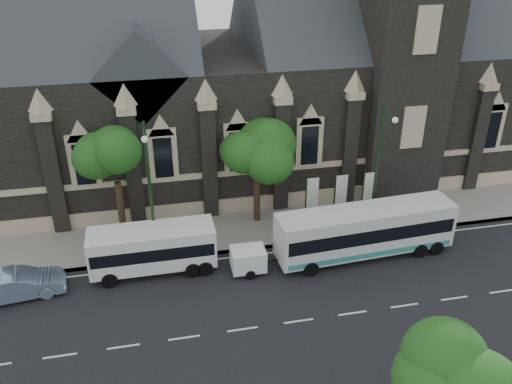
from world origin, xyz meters
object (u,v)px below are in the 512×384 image
object	(u,v)px
sedan	(19,284)
street_lamp_near	(379,166)
shuttle_bus	(153,247)
box_trailer	(248,259)
banner_flag_left	(310,196)
banner_flag_right	(367,190)
tree_walk_right	(259,142)
tour_coach	(365,231)
banner_flag_center	(339,193)
tree_walk_left	(117,155)
tree_park_east	(467,384)
street_lamp_mid	(150,187)

from	to	relation	value
sedan	street_lamp_near	bearing A→B (deg)	-92.69
shuttle_bus	box_trailer	size ratio (longest dim) A/B	2.50
banner_flag_left	banner_flag_right	size ratio (longest dim) A/B	1.00
street_lamp_near	box_trailer	size ratio (longest dim) A/B	3.08
tree_walk_right	tour_coach	xyz separation A→B (m)	(5.44, -5.62, -4.05)
banner_flag_left	banner_flag_center	bearing A→B (deg)	0.00
tour_coach	sedan	size ratio (longest dim) A/B	2.30
tree_walk_left	shuttle_bus	size ratio (longest dim) A/B	1.05
tree_park_east	tree_walk_left	distance (m)	23.36
banner_flag_left	shuttle_bus	world-z (taller)	banner_flag_left
banner_flag_left	sedan	world-z (taller)	banner_flag_left
street_lamp_mid	banner_flag_left	xyz separation A→B (m)	(10.29, 1.91, -2.73)
box_trailer	banner_flag_center	bearing A→B (deg)	31.18
tree_walk_left	banner_flag_center	xyz separation A→B (m)	(14.08, -1.70, -3.35)
tree_walk_left	shuttle_bus	xyz separation A→B (m)	(1.63, -4.52, -4.10)
banner_flag_left	tour_coach	world-z (taller)	banner_flag_left
box_trailer	sedan	xyz separation A→B (m)	(-12.88, 0.36, -0.08)
banner_flag_left	banner_flag_center	distance (m)	2.00
tree_walk_right	tree_walk_left	size ratio (longest dim) A/B	1.02
box_trailer	street_lamp_near	bearing A→B (deg)	14.99
banner_flag_right	sedan	size ratio (longest dim) A/B	0.82
tree_walk_right	tour_coach	world-z (taller)	tree_walk_right
tree_walk_right	banner_flag_left	bearing A→B (deg)	-29.10
tree_walk_right	shuttle_bus	xyz separation A→B (m)	(-7.38, -4.53, -4.19)
banner_flag_left	shuttle_bus	size ratio (longest dim) A/B	0.55
banner_flag_left	banner_flag_right	xyz separation A→B (m)	(4.00, 0.00, 0.00)
street_lamp_near	banner_flag_left	xyz separation A→B (m)	(-3.71, 1.91, -2.73)
sedan	tree_park_east	bearing A→B (deg)	-136.92
tree_park_east	banner_flag_right	size ratio (longest dim) A/B	1.57
tree_park_east	banner_flag_left	size ratio (longest dim) A/B	1.57
shuttle_bus	sedan	bearing A→B (deg)	-172.74
tree_park_east	banner_flag_center	xyz separation A→B (m)	(2.11, 18.32, -2.24)
street_lamp_near	banner_flag_center	bearing A→B (deg)	131.93
street_lamp_near	street_lamp_mid	size ratio (longest dim) A/B	1.00
tree_walk_right	banner_flag_center	world-z (taller)	tree_walk_right
sedan	tree_walk_left	bearing A→B (deg)	-54.31
tree_walk_left	box_trailer	xyz separation A→B (m)	(7.07, -5.84, -4.85)
banner_flag_center	box_trailer	distance (m)	8.28
street_lamp_near	shuttle_bus	distance (m)	14.62
tree_park_east	banner_flag_right	distance (m)	18.91
street_lamp_mid	tree_walk_right	bearing A→B (deg)	26.65
tree_walk_left	sedan	xyz separation A→B (m)	(-5.81, -5.48, -4.93)
tree_walk_right	street_lamp_near	xyz separation A→B (m)	(6.79, -3.62, -0.71)
tree_walk_left	banner_flag_left	bearing A→B (deg)	-8.02
tree_walk_left	street_lamp_near	distance (m)	16.22
banner_flag_right	banner_flag_center	bearing A→B (deg)	180.00
street_lamp_mid	banner_flag_left	distance (m)	10.81
street_lamp_mid	banner_flag_center	world-z (taller)	street_lamp_mid
tree_walk_left	tour_coach	distance (m)	15.99
shuttle_bus	box_trailer	distance (m)	5.65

